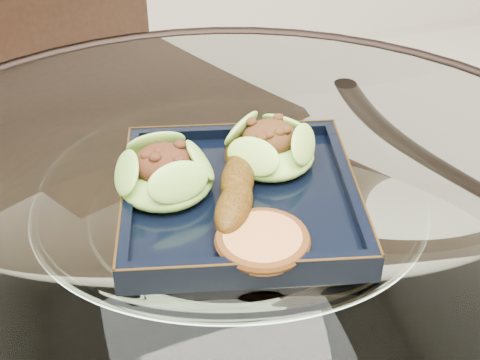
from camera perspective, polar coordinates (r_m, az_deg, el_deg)
name	(u,v)px	position (r m, az deg, el deg)	size (l,w,h in m)	color
dining_table	(231,324)	(0.87, -0.77, -12.23)	(1.13, 1.13, 0.77)	white
dining_chair	(107,161)	(1.32, -11.32, 1.56)	(0.54, 0.54, 0.94)	black
navy_plate	(240,201)	(0.78, 0.00, -1.79)	(0.27, 0.27, 0.02)	black
lettuce_wrap_left	(164,176)	(0.77, -6.47, 0.36)	(0.11, 0.11, 0.04)	#53972B
lettuce_wrap_right	(270,150)	(0.82, 2.59, 2.61)	(0.11, 0.11, 0.04)	#66A12E
roasted_plantain	(238,180)	(0.77, -0.21, -0.02)	(0.18, 0.04, 0.03)	#5E3909
crumb_patty	(262,242)	(0.70, 1.93, -5.27)	(0.09, 0.09, 0.02)	#BD763F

